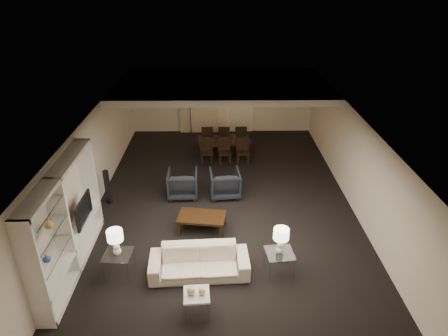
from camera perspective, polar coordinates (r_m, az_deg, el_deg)
floor at (r=11.21m, az=0.00°, el=-5.03°), size 11.00×11.00×0.00m
ceiling at (r=10.12m, az=0.00°, el=7.10°), size 7.00×11.00×0.02m
wall_back at (r=15.73m, az=-0.30°, el=9.56°), size 7.00×0.02×2.50m
wall_front at (r=6.16m, az=0.82°, el=-22.38°), size 7.00×0.02×2.50m
wall_left at (r=11.12m, az=-18.34°, el=0.57°), size 0.02×11.00×2.50m
wall_right at (r=11.21m, az=18.20°, el=0.80°), size 0.02×11.00×2.50m
ceiling_soffit at (r=13.49m, az=-0.23°, el=11.71°), size 7.00×4.00×0.20m
curtains at (r=15.69m, az=-3.63°, el=9.26°), size 1.50×0.12×2.40m
door at (r=15.78m, az=2.27°, el=8.83°), size 0.90×0.05×2.10m
painting at (r=15.76m, az=7.48°, el=10.51°), size 0.95×0.04×0.65m
media_unit at (r=8.96m, az=-21.58°, el=-7.22°), size 0.38×3.40×2.35m
pendant_light at (r=13.63m, az=1.06°, el=9.76°), size 0.52×0.52×0.24m
sofa at (r=8.71m, az=-3.56°, el=-13.27°), size 2.15×0.94×0.61m
coffee_table at (r=10.05m, az=-3.17°, el=-7.83°), size 1.24×0.83×0.41m
armchair_left at (r=11.43m, az=-5.90°, el=-2.22°), size 0.86×0.88×0.78m
armchair_right at (r=11.39m, az=0.12°, el=-2.18°), size 0.91×0.94×0.78m
side_table_left at (r=8.98m, az=-14.74°, el=-13.16°), size 0.62×0.62×0.54m
side_table_right at (r=8.82m, az=7.86°, el=-13.25°), size 0.64×0.64×0.54m
table_lamp_left at (r=8.64m, az=-15.18°, el=-10.25°), size 0.35×0.35×0.60m
table_lamp_right at (r=8.47m, az=8.10°, el=-10.30°), size 0.33×0.33×0.60m
marble_table at (r=7.95m, az=-3.88°, el=-18.74°), size 0.51×0.51×0.48m
gold_gourd_a at (r=7.73m, az=-4.73°, el=-17.08°), size 0.15×0.15×0.15m
gold_gourd_b at (r=7.73m, az=-3.18°, el=-17.14°), size 0.13×0.13×0.13m
television at (r=9.56m, az=-19.98°, el=-5.68°), size 0.98×0.13×0.56m
vase_blue at (r=8.16m, az=-24.03°, el=-11.70°), size 0.15×0.15×0.16m
vase_amber at (r=8.15m, az=-23.80°, el=-7.29°), size 0.18×0.18×0.18m
floor_speaker at (r=11.41m, az=-16.30°, el=-2.63°), size 0.14×0.14×1.02m
dining_table at (r=13.79m, az=0.06°, el=2.84°), size 1.86×1.16×0.62m
chair_nl at (r=13.14m, az=-2.52°, el=2.26°), size 0.45×0.45×0.92m
chair_nm at (r=13.14m, az=0.10°, el=2.28°), size 0.47×0.47×0.92m
chair_nr at (r=13.16m, az=2.72°, el=2.30°), size 0.46×0.46×0.92m
chair_fl at (r=14.33m, az=-2.39°, el=4.42°), size 0.43×0.43×0.92m
chair_fm at (r=14.33m, az=0.02°, el=4.44°), size 0.45×0.45×0.92m
chair_fr at (r=14.35m, az=2.42°, el=4.45°), size 0.44×0.44×0.92m
floor_lamp at (r=15.58m, az=-4.84°, el=8.09°), size 0.33×0.33×1.88m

